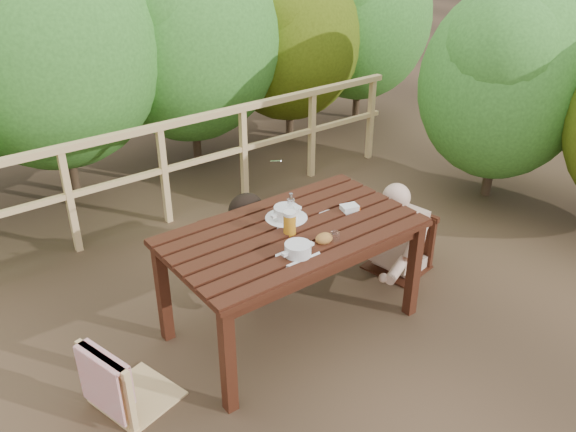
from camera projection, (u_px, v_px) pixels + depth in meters
ground at (292, 324)px, 4.43m from camera, size 60.00×60.00×0.00m
table at (292, 279)px, 4.24m from camera, size 1.75×0.98×0.81m
chair_left at (129, 341)px, 3.56m from camera, size 0.56×0.56×0.92m
chair_far at (238, 227)px, 4.73m from camera, size 0.51×0.51×0.98m
chair_right at (401, 220)px, 4.89m from camera, size 0.53×0.53×0.93m
woman at (236, 210)px, 4.68m from camera, size 0.54×0.65×1.27m
diner_right at (406, 195)px, 4.80m from camera, size 0.77×0.66×1.38m
railing at (164, 174)px, 5.60m from camera, size 5.60×0.10×1.01m
hedge_row at (133, 0)px, 5.99m from camera, size 6.60×1.60×3.80m
soup_near at (298, 250)px, 3.73m from camera, size 0.29×0.29×0.10m
soup_far at (286, 213)px, 4.16m from camera, size 0.30×0.30×0.10m
bread_roll at (324, 239)px, 3.88m from camera, size 0.13×0.10×0.07m
beer_glass at (290, 223)px, 3.97m from camera, size 0.09×0.09×0.17m
bottle at (291, 208)px, 4.10m from camera, size 0.05×0.05×0.23m
tumbler at (335, 237)px, 3.90m from camera, size 0.06×0.06×0.07m
butter_tub at (349, 209)px, 4.28m from camera, size 0.14×0.12×0.05m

